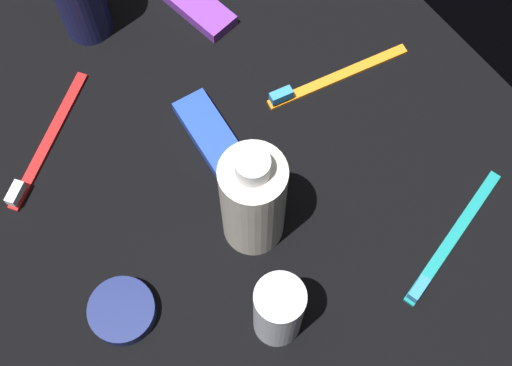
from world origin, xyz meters
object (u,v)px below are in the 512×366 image
toothbrush_orange (330,78)px  toothbrush_teal (449,243)px  bodywash_bottle (253,201)px  deodorant_stick (278,311)px  snack_bar_blue (210,134)px  snack_bar_purple (196,5)px  cream_tin_left (122,311)px  toothbrush_red (44,146)px

toothbrush_orange → toothbrush_teal: same height
bodywash_bottle → deodorant_stick: 10.82cm
toothbrush_teal → snack_bar_blue: 28.48cm
deodorant_stick → toothbrush_orange: deodorant_stick is taller
toothbrush_teal → snack_bar_purple: toothbrush_teal is taller
toothbrush_teal → cream_tin_left: size_ratio=2.59×
bodywash_bottle → snack_bar_blue: (11.56, -2.44, -6.74)cm
deodorant_stick → toothbrush_orange: bearing=-49.1°
toothbrush_orange → toothbrush_teal: (-23.12, 2.50, 0.00)cm
snack_bar_purple → cream_tin_left: cream_tin_left is taller
toothbrush_red → cream_tin_left: toothbrush_red is taller
deodorant_stick → snack_bar_blue: deodorant_stick is taller
toothbrush_red → toothbrush_teal: 45.32cm
toothbrush_orange → snack_bar_blue: 15.57cm
bodywash_bottle → snack_bar_blue: 13.60cm
snack_bar_purple → cream_tin_left: size_ratio=1.53×
bodywash_bottle → snack_bar_purple: size_ratio=1.59×
cream_tin_left → bodywash_bottle: bearing=-91.0°
bodywash_bottle → snack_bar_blue: bodywash_bottle is taller
toothbrush_orange → toothbrush_red: same height
toothbrush_teal → toothbrush_red: bearing=39.2°
bodywash_bottle → toothbrush_orange: 21.26cm
deodorant_stick → snack_bar_purple: bearing=-22.6°
bodywash_bottle → toothbrush_red: 26.03cm
snack_bar_purple → toothbrush_orange: bearing=-168.6°
deodorant_stick → snack_bar_purple: size_ratio=1.06×
toothbrush_orange → cream_tin_left: (-9.01, 33.96, 0.30)cm
toothbrush_orange → snack_bar_purple: 18.95cm
bodywash_bottle → toothbrush_orange: size_ratio=0.92×
bodywash_bottle → cream_tin_left: bearing=89.0°
toothbrush_orange → cream_tin_left: bearing=104.9°
deodorant_stick → snack_bar_blue: 22.84cm
toothbrush_orange → snack_bar_purple: bearing=20.9°
snack_bar_purple → cream_tin_left: bearing=125.0°
bodywash_bottle → deodorant_stick: size_ratio=1.51×
toothbrush_orange → toothbrush_red: bearing=69.0°
bodywash_bottle → toothbrush_teal: (-13.82, -15.34, -6.88)cm
toothbrush_orange → snack_bar_blue: bearing=81.6°
toothbrush_teal → snack_bar_purple: (40.82, 4.27, 0.14)cm
deodorant_stick → toothbrush_teal: 20.55cm
cream_tin_left → snack_bar_blue: bearing=-58.7°
toothbrush_teal → snack_bar_blue: bearing=27.0°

